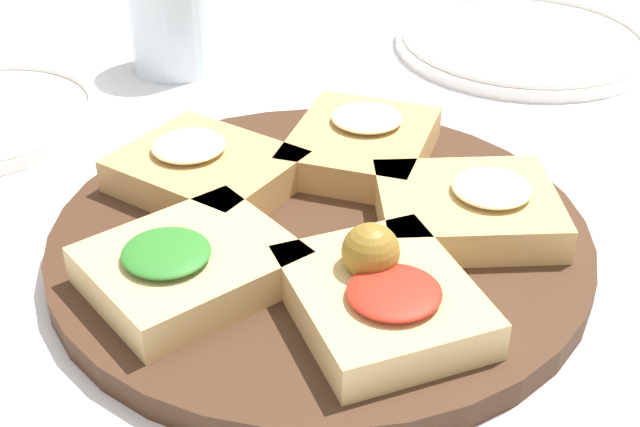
% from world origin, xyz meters
% --- Properties ---
extents(ground_plane, '(3.00, 3.00, 0.00)m').
position_xyz_m(ground_plane, '(0.00, 0.00, 0.00)').
color(ground_plane, white).
extents(serving_board, '(0.35, 0.35, 0.02)m').
position_xyz_m(serving_board, '(0.00, 0.00, 0.01)').
color(serving_board, '#422819').
rests_on(serving_board, ground_plane).
extents(focaccia_slice_0, '(0.13, 0.14, 0.03)m').
position_xyz_m(focaccia_slice_0, '(-0.03, 0.09, 0.03)').
color(focaccia_slice_0, tan).
rests_on(focaccia_slice_0, serving_board).
extents(focaccia_slice_1, '(0.12, 0.10, 0.03)m').
position_xyz_m(focaccia_slice_1, '(-0.10, -0.00, 0.03)').
color(focaccia_slice_1, '#DBB775').
rests_on(focaccia_slice_1, serving_board).
extents(focaccia_slice_2, '(0.12, 0.14, 0.05)m').
position_xyz_m(focaccia_slice_2, '(-0.03, -0.09, 0.03)').
color(focaccia_slice_2, '#DBB775').
rests_on(focaccia_slice_2, serving_board).
extents(focaccia_slice_3, '(0.15, 0.14, 0.03)m').
position_xyz_m(focaccia_slice_3, '(0.08, -0.05, 0.03)').
color(focaccia_slice_3, tan).
rests_on(focaccia_slice_3, serving_board).
extents(focaccia_slice_4, '(0.15, 0.14, 0.03)m').
position_xyz_m(focaccia_slice_4, '(0.08, 0.06, 0.03)').
color(focaccia_slice_4, tan).
rests_on(focaccia_slice_4, serving_board).
extents(plate_right, '(0.25, 0.25, 0.02)m').
position_xyz_m(plate_right, '(0.37, 0.16, 0.01)').
color(plate_right, white).
rests_on(plate_right, ground_plane).
extents(water_glass, '(0.08, 0.08, 0.09)m').
position_xyz_m(water_glass, '(0.07, 0.32, 0.04)').
color(water_glass, silver).
rests_on(water_glass, ground_plane).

